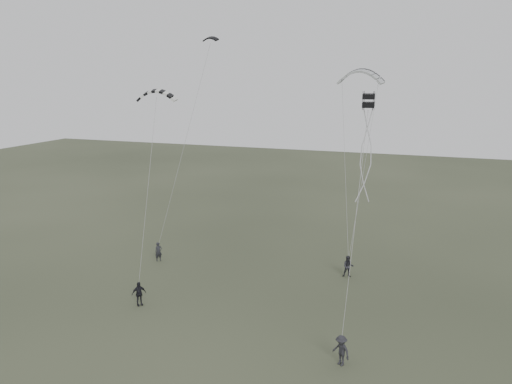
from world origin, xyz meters
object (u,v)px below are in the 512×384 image
(flyer_right, at_px, (348,266))
(flyer_far, at_px, (341,350))
(flyer_center, at_px, (139,294))
(kite_pale_large, at_px, (360,71))
(kite_dark_small, at_px, (210,38))
(kite_box, at_px, (369,101))
(flyer_left, at_px, (159,252))
(kite_striped, at_px, (156,91))

(flyer_right, xyz_separation_m, flyer_far, (1.51, -11.44, 0.01))
(flyer_far, bearing_deg, flyer_right, 129.35)
(flyer_center, bearing_deg, flyer_right, -11.26)
(flyer_right, height_order, kite_pale_large, kite_pale_large)
(kite_dark_small, height_order, kite_box, kite_dark_small)
(kite_dark_small, bearing_deg, flyer_right, -3.15)
(kite_box, bearing_deg, flyer_center, -173.18)
(flyer_far, distance_m, kite_dark_small, 25.42)
(flyer_center, height_order, kite_pale_large, kite_pale_large)
(flyer_left, bearing_deg, flyer_center, -115.42)
(flyer_center, bearing_deg, kite_striped, 48.36)
(flyer_left, xyz_separation_m, kite_box, (16.13, -4.92, 12.04))
(kite_dark_small, xyz_separation_m, kite_striped, (-0.35, -7.84, -3.86))
(kite_striped, bearing_deg, flyer_far, -40.37)
(flyer_right, height_order, flyer_center, flyer_right)
(flyer_center, bearing_deg, kite_box, -38.94)
(flyer_center, relative_size, kite_box, 2.18)
(flyer_center, height_order, flyer_far, flyer_far)
(flyer_center, distance_m, kite_striped, 13.03)
(flyer_right, relative_size, flyer_center, 1.01)
(flyer_left, bearing_deg, kite_box, -63.75)
(flyer_right, bearing_deg, flyer_far, -93.65)
(flyer_right, distance_m, kite_box, 13.82)
(kite_striped, bearing_deg, flyer_center, -97.55)
(flyer_far, height_order, kite_pale_large, kite_pale_large)
(flyer_center, distance_m, kite_box, 18.07)
(flyer_center, relative_size, flyer_far, 0.98)
(flyer_far, xyz_separation_m, kite_pale_large, (-2.20, 18.04, 13.70))
(kite_dark_small, height_order, kite_pale_large, kite_dark_small)
(flyer_center, xyz_separation_m, kite_box, (13.29, 2.35, 12.02))
(flyer_far, height_order, kite_box, kite_box)
(flyer_far, xyz_separation_m, kite_striped, (-13.66, 6.51, 12.35))
(flyer_right, relative_size, flyer_far, 0.99)
(kite_striped, relative_size, kite_box, 3.65)
(kite_dark_small, distance_m, kite_box, 17.04)
(flyer_left, xyz_separation_m, flyer_right, (14.47, 1.72, 0.03))
(flyer_left, bearing_deg, flyer_right, -40.02)
(flyer_right, height_order, kite_dark_small, kite_dark_small)
(kite_box, bearing_deg, flyer_far, -95.05)
(kite_dark_small, distance_m, kite_pale_large, 11.97)
(kite_box, bearing_deg, flyer_right, 100.87)
(flyer_center, bearing_deg, flyer_far, -59.53)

